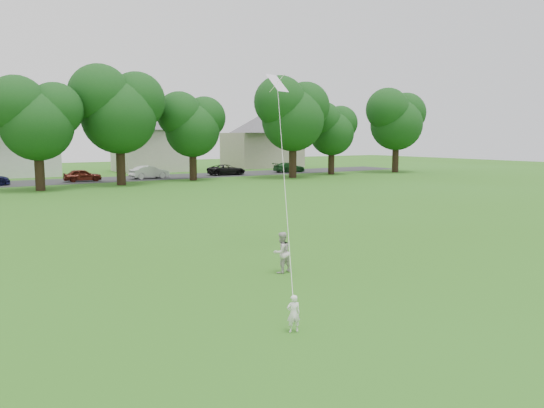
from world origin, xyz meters
TOP-DOWN VIEW (x-y plane):
  - ground at (0.00, 0.00)m, footprint 160.00×160.00m
  - street at (0.00, 42.00)m, footprint 90.00×7.00m
  - toddler at (-0.87, -1.68)m, footprint 0.35×0.29m
  - older_boy at (1.76, 2.66)m, footprint 0.69×0.57m
  - kite at (1.48, 2.17)m, footprint 2.87×4.29m
  - tree_row at (6.69, 35.32)m, footprint 81.79×9.63m
  - parked_cars at (1.95, 41.00)m, footprint 62.41×2.38m

SIDE VIEW (x-z plane):
  - ground at x=0.00m, z-range 0.00..0.00m
  - street at x=0.00m, z-range 0.00..0.01m
  - toddler at x=-0.87m, z-range 0.00..0.83m
  - parked_cars at x=1.95m, z-range -0.04..1.25m
  - older_boy at x=1.76m, z-range 0.00..1.29m
  - kite at x=1.48m, z-range -1.90..8.73m
  - tree_row at x=6.69m, z-range 0.95..11.56m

